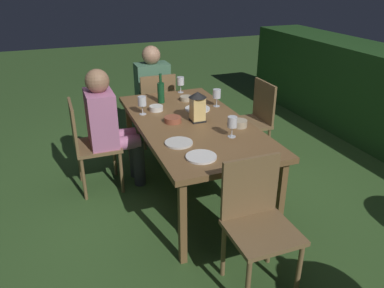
# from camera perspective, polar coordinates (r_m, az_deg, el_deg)

# --- Properties ---
(ground_plane) EXTENTS (16.00, 16.00, 0.00)m
(ground_plane) POSITION_cam_1_polar(r_m,az_deg,el_deg) (3.61, -0.00, -7.28)
(ground_plane) COLOR #385B28
(dining_table) EXTENTS (1.84, 0.92, 0.72)m
(dining_table) POSITION_cam_1_polar(r_m,az_deg,el_deg) (3.30, -0.00, 2.59)
(dining_table) COLOR brown
(dining_table) RESTS_ON ground
(chair_side_right_a) EXTENTS (0.42, 0.40, 0.87)m
(chair_side_right_a) POSITION_cam_1_polar(r_m,az_deg,el_deg) (4.06, 9.25, 3.87)
(chair_side_right_a) COLOR brown
(chair_side_right_a) RESTS_ON ground
(chair_head_far) EXTENTS (0.40, 0.42, 0.87)m
(chair_head_far) POSITION_cam_1_polar(r_m,az_deg,el_deg) (2.47, 9.85, -11.14)
(chair_head_far) COLOR brown
(chair_head_far) RESTS_ON ground
(chair_side_left_a) EXTENTS (0.42, 0.40, 0.87)m
(chair_side_left_a) POSITION_cam_1_polar(r_m,az_deg,el_deg) (3.58, -15.31, 0.30)
(chair_side_left_a) COLOR brown
(chair_side_left_a) RESTS_ON ground
(person_in_pink) EXTENTS (0.38, 0.47, 1.15)m
(person_in_pink) POSITION_cam_1_polar(r_m,az_deg,el_deg) (3.54, -12.46, 3.01)
(person_in_pink) COLOR #C675A3
(person_in_pink) RESTS_ON ground
(chair_head_near) EXTENTS (0.40, 0.42, 0.87)m
(chair_head_near) POSITION_cam_1_polar(r_m,az_deg,el_deg) (4.41, -5.42, 5.78)
(chair_head_near) COLOR brown
(chair_head_near) RESTS_ON ground
(person_in_green) EXTENTS (0.48, 0.38, 1.15)m
(person_in_green) POSITION_cam_1_polar(r_m,az_deg,el_deg) (4.54, -6.18, 8.33)
(person_in_green) COLOR #4C7A5B
(person_in_green) RESTS_ON ground
(lantern_centerpiece) EXTENTS (0.15, 0.15, 0.27)m
(lantern_centerpiece) POSITION_cam_1_polar(r_m,az_deg,el_deg) (3.24, 0.84, 5.93)
(lantern_centerpiece) COLOR black
(lantern_centerpiece) RESTS_ON dining_table
(green_bottle_on_table) EXTENTS (0.07, 0.07, 0.29)m
(green_bottle_on_table) POSITION_cam_1_polar(r_m,az_deg,el_deg) (3.74, -4.73, 7.85)
(green_bottle_on_table) COLOR #144723
(green_bottle_on_table) RESTS_ON dining_table
(wine_glass_a) EXTENTS (0.08, 0.08, 0.17)m
(wine_glass_a) POSITION_cam_1_polar(r_m,az_deg,el_deg) (3.63, 3.78, 7.47)
(wine_glass_a) COLOR silver
(wine_glass_a) RESTS_ON dining_table
(wine_glass_b) EXTENTS (0.08, 0.08, 0.17)m
(wine_glass_b) POSITION_cam_1_polar(r_m,az_deg,el_deg) (2.95, 6.11, 3.18)
(wine_glass_b) COLOR silver
(wine_glass_b) RESTS_ON dining_table
(wine_glass_c) EXTENTS (0.08, 0.08, 0.17)m
(wine_glass_c) POSITION_cam_1_polar(r_m,az_deg,el_deg) (4.06, -1.75, 9.39)
(wine_glass_c) COLOR silver
(wine_glass_c) RESTS_ON dining_table
(wine_glass_d) EXTENTS (0.08, 0.08, 0.17)m
(wine_glass_d) POSITION_cam_1_polar(r_m,az_deg,el_deg) (3.44, -7.55, 6.31)
(wine_glass_d) COLOR silver
(wine_glass_d) RESTS_ON dining_table
(plate_a) EXTENTS (0.22, 0.22, 0.01)m
(plate_a) POSITION_cam_1_polar(r_m,az_deg,el_deg) (2.65, 1.39, -1.95)
(plate_a) COLOR white
(plate_a) RESTS_ON dining_table
(plate_b) EXTENTS (0.21, 0.21, 0.01)m
(plate_b) POSITION_cam_1_polar(r_m,az_deg,el_deg) (2.86, -2.02, 0.18)
(plate_b) COLOR silver
(plate_b) RESTS_ON dining_table
(plate_c) EXTENTS (0.24, 0.24, 0.01)m
(plate_c) POSITION_cam_1_polar(r_m,az_deg,el_deg) (3.57, 0.83, 5.35)
(plate_c) COLOR white
(plate_c) RESTS_ON dining_table
(bowl_olives) EXTENTS (0.15, 0.15, 0.05)m
(bowl_olives) POSITION_cam_1_polar(r_m,az_deg,el_deg) (3.26, -2.91, 3.74)
(bowl_olives) COLOR #9E5138
(bowl_olives) RESTS_ON dining_table
(bowl_bread) EXTENTS (0.13, 0.13, 0.05)m
(bowl_bread) POSITION_cam_1_polar(r_m,az_deg,el_deg) (3.55, -5.44, 5.44)
(bowl_bread) COLOR silver
(bowl_bread) RESTS_ON dining_table
(bowl_salad) EXTENTS (0.13, 0.13, 0.06)m
(bowl_salad) POSITION_cam_1_polar(r_m,az_deg,el_deg) (3.19, 7.19, 3.14)
(bowl_salad) COLOR #BCAD8E
(bowl_salad) RESTS_ON dining_table
(bowl_dip) EXTENTS (0.13, 0.13, 0.04)m
(bowl_dip) POSITION_cam_1_polar(r_m,az_deg,el_deg) (3.82, -0.85, 6.94)
(bowl_dip) COLOR #BCAD8E
(bowl_dip) RESTS_ON dining_table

